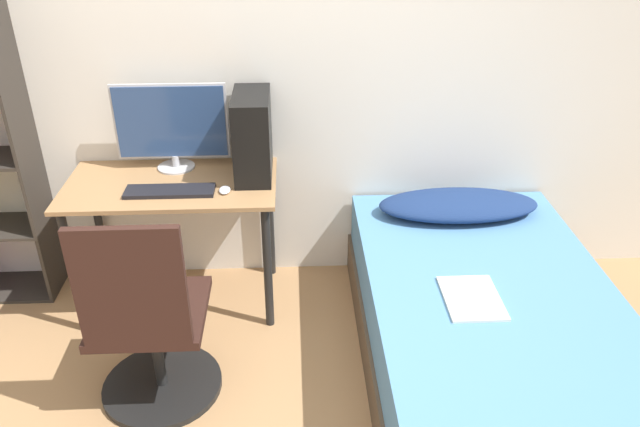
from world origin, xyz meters
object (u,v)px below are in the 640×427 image
monitor (171,125)px  pc_tower (253,136)px  keyboard (170,191)px  bed (488,333)px  office_chair (150,334)px

monitor → pc_tower: (0.42, -0.10, -0.03)m
keyboard → monitor: bearing=92.7°
bed → keyboard: bearing=159.8°
keyboard → office_chair: bearing=-92.0°
bed → pc_tower: (-1.08, 0.74, 0.70)m
keyboard → pc_tower: (0.40, 0.20, 0.20)m
office_chair → bed: bearing=3.4°
bed → keyboard: keyboard is taller
bed → keyboard: size_ratio=4.39×
bed → monitor: 1.86m
office_chair → pc_tower: size_ratio=2.31×
monitor → keyboard: bearing=-87.3°
bed → monitor: monitor is taller
bed → pc_tower: 1.48m
bed → pc_tower: bearing=145.4°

